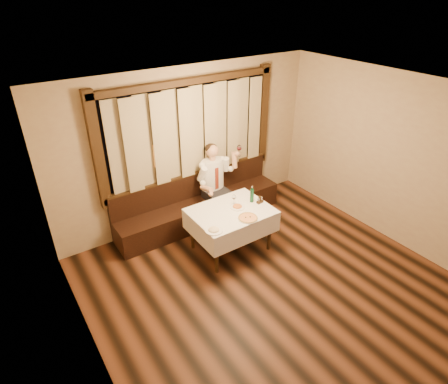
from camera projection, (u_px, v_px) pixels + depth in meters
room at (262, 188)px, 5.08m from camera, size 5.01×6.01×2.81m
banquette at (199, 206)px, 6.93m from camera, size 3.20×0.61×0.94m
dining_table at (231, 216)px, 6.03m from camera, size 1.27×0.97×0.76m
pizza at (248, 218)px, 5.76m from camera, size 0.32×0.32×0.03m
pasta_red at (237, 206)px, 6.04m from camera, size 0.25×0.25×0.08m
pasta_cream at (214, 229)px, 5.47m from camera, size 0.27×0.27×0.09m
green_bottle at (252, 195)px, 6.15m from camera, size 0.06×0.06×0.29m
table_wine_glass at (234, 198)px, 6.05m from camera, size 0.07×0.07×0.19m
cruet_caddy at (260, 200)px, 6.16m from camera, size 0.12×0.07×0.12m
seated_man at (215, 178)px, 6.75m from camera, size 0.82×0.62×1.47m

